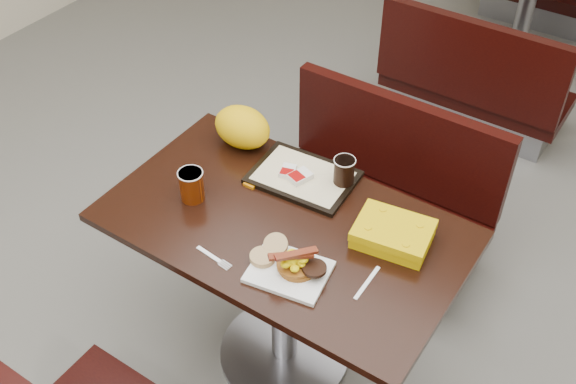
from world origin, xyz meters
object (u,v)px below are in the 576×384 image
Objects in this scene: pancake_stack at (298,266)px; hashbrown_sleeve_right at (300,176)px; tray at (303,177)px; fork at (209,254)px; table_near at (284,295)px; coffee_cup_far at (344,171)px; coffee_cup_near at (192,186)px; platter at (289,272)px; table_far at (525,14)px; bench_far_s at (480,68)px; knife at (367,283)px; paper_bag at (242,127)px; bench_near_n at (374,192)px; hashbrown_sleeve_left at (288,171)px; clamshell at (393,234)px.

pancake_stack is 1.51× the size of hashbrown_sleeve_right.
fork is at bearing -100.25° from tray.
tray is at bearing 106.62° from table_near.
coffee_cup_far is at bearing 75.69° from table_near.
coffee_cup_near reaches higher than hashbrown_sleeve_right.
hashbrown_sleeve_right is 0.80× the size of coffee_cup_far.
hashbrown_sleeve_right reaches higher than platter.
bench_far_s is (0.00, -0.70, -0.02)m from table_far.
table_near is 0.52m from knife.
paper_bag is (-0.37, 0.27, 0.45)m from table_near.
hashbrown_sleeve_left is at bearing -103.44° from bench_near_n.
table_near is at bearing -76.45° from hashbrown_sleeve_left.
knife reaches higher than bench_far_s.
table_near is 15.16× the size of hashbrown_sleeve_right.
coffee_cup_near is (-0.33, -1.97, 0.45)m from bench_far_s.
paper_bag is at bearing -116.11° from knife.
paper_bag reaches higher than table_near.
clamshell reaches higher than hashbrown_sleeve_right.
hashbrown_sleeve_left is at bearing -121.00° from knife.
fork is 0.93× the size of knife.
tray is 4.55× the size of hashbrown_sleeve_right.
table_near is 5.00× the size of platter.
fork is at bearing -106.65° from hashbrown_sleeve_left.
clamshell is 0.72m from paper_bag.
paper_bag is at bearing 121.48° from fork.
hashbrown_sleeve_left is 0.30× the size of paper_bag.
fork is (-0.12, -0.25, 0.38)m from table_near.
bench_near_n is 8.36× the size of pancake_stack.
clamshell is (0.46, -0.08, 0.01)m from hashbrown_sleeve_left.
fork is 0.56m from coffee_cup_far.
platter is 2.01× the size of pancake_stack.
pancake_stack is 0.44m from tray.
table_near is 8.56× the size of fork.
hashbrown_sleeve_right is at bearing -12.62° from paper_bag.
coffee_cup_far is 0.44× the size of paper_bag.
knife is at bearing 26.33° from fork.
hashbrown_sleeve_left reaches higher than fork.
knife is at bearing -47.14° from hashbrown_sleeve_left.
paper_bag is at bearing 159.89° from clamshell.
coffee_cup_near is (-0.47, 0.10, 0.05)m from platter.
coffee_cup_near is 1.45× the size of hashbrown_sleeve_right.
bench_near_n is 0.65m from hashbrown_sleeve_right.
paper_bag is (-0.30, 0.07, 0.05)m from hashbrown_sleeve_right.
paper_bag is (-0.37, -1.63, 0.47)m from bench_far_s.
bench_far_s is 2.78× the size of tray.
hashbrown_sleeve_left is (0.21, 0.28, -0.03)m from coffee_cup_near.
paper_bag reaches higher than hashbrown_sleeve_right.
fork is at bearing -93.13° from bench_far_s.
bench_far_s is 1.69m from coffee_cup_far.
platter is 0.99× the size of clamshell.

